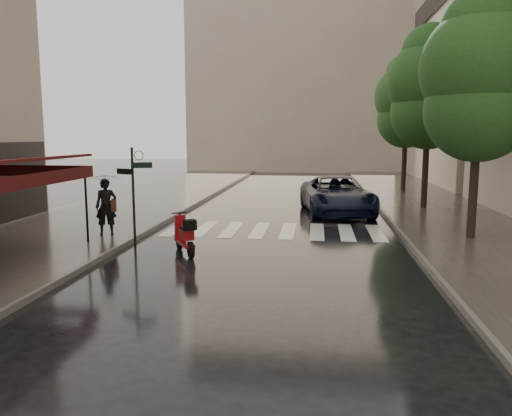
# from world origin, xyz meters

# --- Properties ---
(ground) EXTENTS (120.00, 120.00, 0.00)m
(ground) POSITION_xyz_m (0.00, 0.00, 0.00)
(ground) COLOR black
(ground) RESTS_ON ground
(sidewalk_near) EXTENTS (6.00, 60.00, 0.12)m
(sidewalk_near) POSITION_xyz_m (-4.50, 12.00, 0.06)
(sidewalk_near) COLOR #38332D
(sidewalk_near) RESTS_ON ground
(sidewalk_far) EXTENTS (5.50, 60.00, 0.12)m
(sidewalk_far) POSITION_xyz_m (10.25, 12.00, 0.06)
(sidewalk_far) COLOR #38332D
(sidewalk_far) RESTS_ON ground
(curb_near) EXTENTS (0.12, 60.00, 0.16)m
(curb_near) POSITION_xyz_m (-1.45, 12.00, 0.07)
(curb_near) COLOR #595651
(curb_near) RESTS_ON ground
(curb_far) EXTENTS (0.12, 60.00, 0.16)m
(curb_far) POSITION_xyz_m (7.45, 12.00, 0.07)
(curb_far) COLOR #595651
(curb_far) RESTS_ON ground
(crosswalk) EXTENTS (7.85, 3.20, 0.01)m
(crosswalk) POSITION_xyz_m (2.98, 6.00, 0.01)
(crosswalk) COLOR silver
(crosswalk) RESTS_ON ground
(signpost) EXTENTS (1.17, 0.29, 3.10)m
(signpost) POSITION_xyz_m (-1.19, 3.00, 1.83)
(signpost) COLOR black
(signpost) RESTS_ON ground
(haussmann_far) EXTENTS (8.00, 16.00, 18.50)m
(haussmann_far) POSITION_xyz_m (16.50, 26.00, 9.25)
(haussmann_far) COLOR tan
(haussmann_far) RESTS_ON ground
(backdrop_building) EXTENTS (22.00, 6.00, 20.00)m
(backdrop_building) POSITION_xyz_m (3.00, 38.00, 10.00)
(backdrop_building) COLOR tan
(backdrop_building) RESTS_ON ground
(tree_near) EXTENTS (3.80, 3.80, 7.99)m
(tree_near) POSITION_xyz_m (9.60, 5.00, 5.32)
(tree_near) COLOR black
(tree_near) RESTS_ON sidewalk_far
(tree_mid) EXTENTS (3.80, 3.80, 8.34)m
(tree_mid) POSITION_xyz_m (9.50, 12.00, 5.59)
(tree_mid) COLOR black
(tree_mid) RESTS_ON sidewalk_far
(tree_far) EXTENTS (3.80, 3.80, 8.16)m
(tree_far) POSITION_xyz_m (9.70, 19.00, 5.46)
(tree_far) COLOR black
(tree_far) RESTS_ON sidewalk_far
(pedestrian_with_umbrella) EXTENTS (1.42, 1.44, 2.59)m
(pedestrian_with_umbrella) POSITION_xyz_m (-2.53, 3.94, 1.84)
(pedestrian_with_umbrella) COLOR black
(pedestrian_with_umbrella) RESTS_ON sidewalk_near
(scooter) EXTENTS (1.03, 1.57, 1.16)m
(scooter) POSITION_xyz_m (0.71, 2.03, 0.54)
(scooter) COLOR black
(scooter) RESTS_ON ground
(parked_car) EXTENTS (3.57, 6.28, 1.65)m
(parked_car) POSITION_xyz_m (5.41, 10.46, 0.83)
(parked_car) COLOR black
(parked_car) RESTS_ON ground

